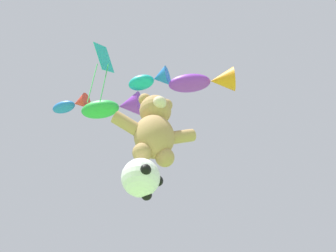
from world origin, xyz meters
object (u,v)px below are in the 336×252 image
Objects in this scene: diamond_kite at (103,61)px; fish_kite_emerald at (115,107)px; fish_kite_violet at (206,82)px; fish_kite_teal at (151,80)px; soccer_ball_kite at (141,178)px; teddy_bear_kite at (155,128)px; fish_kite_cobalt at (72,105)px.

fish_kite_emerald is at bearing 67.28° from diamond_kite.
fish_kite_teal is at bearing 151.07° from fish_kite_violet.
fish_kite_violet is at bearing -4.83° from diamond_kite.
soccer_ball_kite is 0.32× the size of diamond_kite.
teddy_bear_kite is 0.96× the size of fish_kite_emerald.
teddy_bear_kite is at bearing 22.46° from soccer_ball_kite.
fish_kite_cobalt is (-1.69, 1.01, 0.59)m from fish_kite_emerald.
fish_kite_violet is 5.78m from fish_kite_cobalt.
diamond_kite is (-0.86, -2.05, 0.01)m from fish_kite_emerald.
fish_kite_violet is (2.05, 0.44, 3.44)m from teddy_bear_kite.
fish_kite_teal is 1.84m from fish_kite_emerald.
fish_kite_emerald is (-0.59, 2.95, 5.25)m from soccer_ball_kite.
fish_kite_teal is 1.05× the size of fish_kite_cobalt.
soccer_ball_kite is 5.83m from fish_kite_violet.
fish_kite_cobalt reaches higher than fish_kite_violet.
soccer_ball_kite is 0.62× the size of fish_kite_cobalt.
teddy_bear_kite is 4.03m from fish_kite_violet.
fish_kite_emerald is at bearing -30.75° from fish_kite_cobalt.
fish_kite_cobalt is (-2.28, 3.96, 5.84)m from soccer_ball_kite.
fish_kite_teal is 0.68× the size of fish_kite_emerald.
soccer_ball_kite is (-0.32, -0.13, -1.85)m from teddy_bear_kite.
soccer_ball_kite is at bearing -157.54° from teddy_bear_kite.
fish_kite_violet is at bearing 12.12° from teddy_bear_kite.
fish_kite_violet is 1.00× the size of fish_kite_emerald.
fish_kite_violet is 3.80m from fish_kite_emerald.
fish_kite_violet is at bearing -38.71° from fish_kite_emerald.
fish_kite_teal reaches higher than fish_kite_cobalt.
diamond_kite is at bearing 148.28° from soccer_ball_kite.
teddy_bear_kite is 4.28m from fish_kite_teal.
fish_kite_violet is 3.84m from diamond_kite.
diamond_kite reaches higher than fish_kite_emerald.
teddy_bear_kite is 2.44× the size of soccer_ball_kite.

